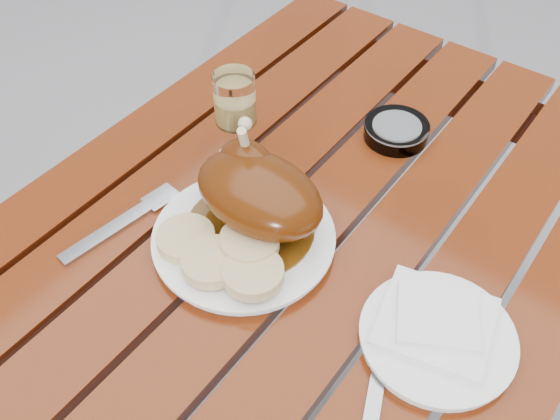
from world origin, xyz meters
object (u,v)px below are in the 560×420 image
object	(u,v)px
ashtray	(396,131)
table	(294,361)
wine_glass	(236,119)
dinner_plate	(244,239)
side_plate	(437,338)

from	to	relation	value
ashtray	table	bearing A→B (deg)	-91.57
table	wine_glass	xyz separation A→B (m)	(-0.17, 0.07, 0.45)
wine_glass	ashtray	bearing A→B (deg)	47.67
table	dinner_plate	xyz separation A→B (m)	(-0.05, -0.06, 0.38)
side_plate	dinner_plate	bearing A→B (deg)	-176.43
table	side_plate	size ratio (longest dim) A/B	6.07
dinner_plate	ashtray	world-z (taller)	ashtray
table	dinner_plate	distance (m)	0.39
side_plate	ashtray	world-z (taller)	ashtray
table	wine_glass	bearing A→B (deg)	156.89
wine_glass	ashtray	size ratio (longest dim) A/B	1.47
dinner_plate	side_plate	world-z (taller)	same
table	ashtray	xyz separation A→B (m)	(0.01, 0.27, 0.39)
dinner_plate	wine_glass	size ratio (longest dim) A/B	1.65
wine_glass	side_plate	distance (m)	0.44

